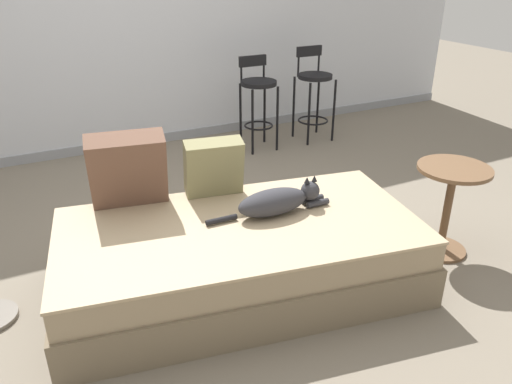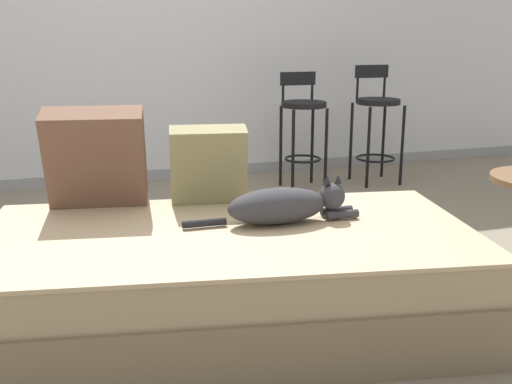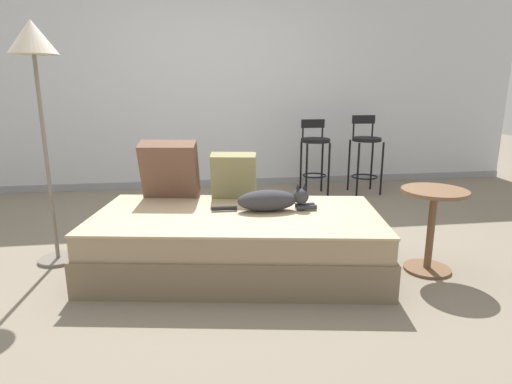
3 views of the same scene
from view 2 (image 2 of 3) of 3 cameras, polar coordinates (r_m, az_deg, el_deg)
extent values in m
plane|color=slate|center=(2.91, -4.68, -8.92)|extent=(16.00, 16.00, 0.00)
cube|color=silver|center=(4.88, -11.30, 16.18)|extent=(8.00, 0.10, 2.60)
cube|color=gray|center=(4.96, -10.49, 1.55)|extent=(8.00, 0.02, 0.09)
cube|color=#766750|center=(2.50, -2.61, -9.97)|extent=(2.13, 1.34, 0.24)
cube|color=#9E896B|center=(2.42, -2.67, -5.56)|extent=(2.09, 1.29, 0.17)
cube|color=tan|center=(2.40, -2.69, -3.83)|extent=(2.10, 1.30, 0.02)
cube|color=brown|center=(2.74, -15.00, 3.19)|extent=(0.47, 0.33, 0.45)
cube|color=#847F56|center=(2.73, -4.55, 2.62)|extent=(0.37, 0.24, 0.36)
ellipsoid|color=#333338|center=(2.46, 2.03, -1.33)|extent=(0.42, 0.18, 0.15)
sphere|color=#333338|center=(2.54, 7.25, -0.40)|extent=(0.11, 0.11, 0.11)
cone|color=black|center=(2.51, 6.78, 1.16)|extent=(0.03, 0.03, 0.04)
cone|color=black|center=(2.53, 7.82, 1.24)|extent=(0.03, 0.03, 0.04)
cylinder|color=#333338|center=(2.55, 8.23, -2.14)|extent=(0.14, 0.04, 0.04)
cylinder|color=#333338|center=(2.60, 7.67, -1.77)|extent=(0.14, 0.04, 0.04)
cylinder|color=black|center=(2.42, -4.95, -2.96)|extent=(0.18, 0.03, 0.03)
cylinder|color=black|center=(4.44, 3.55, 3.79)|extent=(0.02, 0.02, 0.63)
cylinder|color=black|center=(4.54, 6.68, 3.97)|extent=(0.02, 0.02, 0.63)
cylinder|color=black|center=(4.68, 2.37, 4.39)|extent=(0.02, 0.02, 0.63)
cylinder|color=black|center=(4.78, 5.37, 4.55)|extent=(0.02, 0.02, 0.63)
torus|color=black|center=(4.62, 4.47, 3.17)|extent=(0.28, 0.28, 0.02)
cylinder|color=black|center=(4.56, 4.58, 8.32)|extent=(0.34, 0.34, 0.04)
cylinder|color=black|center=(4.63, 2.59, 9.46)|extent=(0.02, 0.02, 0.20)
cylinder|color=black|center=(4.71, 5.37, 9.52)|extent=(0.02, 0.02, 0.20)
cube|color=black|center=(4.66, 4.01, 10.73)|extent=(0.28, 0.03, 0.10)
cylinder|color=black|center=(4.68, 10.65, 4.14)|extent=(0.02, 0.02, 0.63)
cylinder|color=black|center=(4.83, 13.76, 4.29)|extent=(0.02, 0.02, 0.63)
cylinder|color=black|center=(4.94, 9.03, 4.77)|extent=(0.02, 0.02, 0.63)
cylinder|color=black|center=(5.08, 12.03, 4.90)|extent=(0.02, 0.02, 0.63)
torus|color=black|center=(4.90, 11.30, 3.18)|extent=(0.31, 0.31, 0.02)
cylinder|color=black|center=(4.83, 11.57, 8.45)|extent=(0.34, 0.34, 0.04)
cylinder|color=black|center=(4.88, 9.64, 9.81)|extent=(0.02, 0.02, 0.24)
cylinder|color=black|center=(4.99, 12.13, 9.80)|extent=(0.02, 0.02, 0.24)
cube|color=black|center=(4.92, 10.97, 11.22)|extent=(0.28, 0.03, 0.10)
camera|label=1|loc=(0.70, -121.17, 48.32)|focal=35.00mm
camera|label=3|loc=(0.70, 137.37, -3.61)|focal=30.00mm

